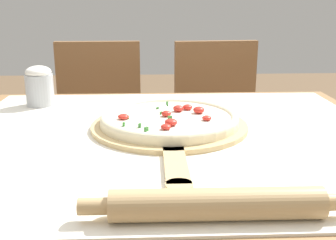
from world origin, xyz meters
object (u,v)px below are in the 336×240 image
rolling_pin (217,204)px  chair_left (99,126)px  pizza (168,119)px  pizza_peel (168,128)px  chair_right (219,125)px  flour_cup (39,85)px

rolling_pin → chair_left: chair_left is taller
pizza → rolling_pin: (0.05, -0.46, -0.00)m
pizza_peel → rolling_pin: size_ratio=1.42×
rolling_pin → chair_left: size_ratio=0.47×
chair_left → chair_right: 0.54m
chair_left → chair_right: same height
pizza_peel → flour_cup: size_ratio=4.78×
pizza → chair_right: bearing=71.6°
rolling_pin → flour_cup: size_ratio=3.37×
pizza → rolling_pin: bearing=-83.4°
chair_right → flour_cup: 0.90m
pizza → chair_left: bearing=108.8°
chair_right → flour_cup: bearing=-144.3°
pizza → flour_cup: flour_cup is taller
rolling_pin → chair_right: 1.31m
pizza_peel → chair_right: size_ratio=0.67×
rolling_pin → flour_cup: bearing=121.2°
pizza_peel → rolling_pin: (0.05, -0.44, 0.02)m
pizza → flour_cup: (-0.38, 0.25, 0.04)m
rolling_pin → chair_left: 1.33m
pizza_peel → chair_right: 0.90m
rolling_pin → flour_cup: flour_cup is taller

